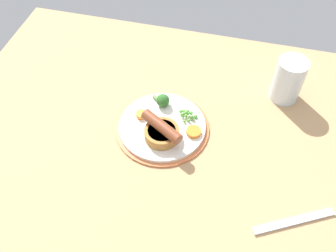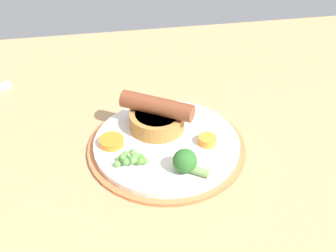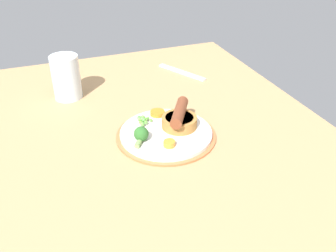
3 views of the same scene
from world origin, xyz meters
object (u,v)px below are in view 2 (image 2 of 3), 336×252
object	(u,v)px
pea_pile	(132,158)
carrot_slice_0	(207,140)
dinner_plate	(167,146)
sausage_pudding	(159,116)
broccoli_floret_near	(186,162)
carrot_slice_4	(111,142)

from	to	relation	value
pea_pile	carrot_slice_0	size ratio (longest dim) A/B	1.85
carrot_slice_0	dinner_plate	bearing A→B (deg)	-13.80
dinner_plate	carrot_slice_0	xyz separation A→B (cm)	(-5.77, 1.42, 1.44)
sausage_pudding	carrot_slice_0	world-z (taller)	sausage_pudding
sausage_pudding	pea_pile	size ratio (longest dim) A/B	2.25
dinner_plate	broccoli_floret_near	bearing A→B (deg)	103.84
pea_pile	carrot_slice_0	world-z (taller)	pea_pile
sausage_pudding	carrot_slice_4	size ratio (longest dim) A/B	3.03
dinner_plate	carrot_slice_4	distance (cm)	8.14
pea_pile	carrot_slice_4	bearing A→B (deg)	-61.06
sausage_pudding	carrot_slice_0	xyz separation A→B (cm)	(-6.33, 5.03, -1.52)
dinner_plate	sausage_pudding	world-z (taller)	sausage_pudding
carrot_slice_0	pea_pile	bearing A→B (deg)	13.06
sausage_pudding	carrot_slice_4	distance (cm)	8.18
dinner_plate	pea_pile	bearing A→B (deg)	36.47
pea_pile	carrot_slice_4	world-z (taller)	pea_pile
dinner_plate	carrot_slice_4	bearing A→B (deg)	-4.59
pea_pile	carrot_slice_0	bearing A→B (deg)	-166.94
broccoli_floret_near	carrot_slice_4	distance (cm)	12.06
sausage_pudding	broccoli_floret_near	bearing A→B (deg)	-47.18
sausage_pudding	broccoli_floret_near	distance (cm)	10.41
pea_pile	broccoli_floret_near	distance (cm)	7.51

